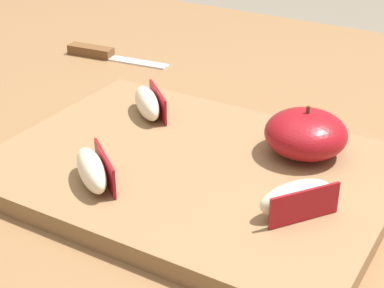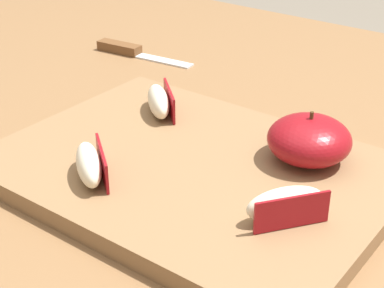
{
  "view_description": "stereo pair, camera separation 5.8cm",
  "coord_description": "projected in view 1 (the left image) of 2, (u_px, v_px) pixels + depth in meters",
  "views": [
    {
      "loc": [
        0.21,
        -0.53,
        1.05
      ],
      "look_at": [
        -0.05,
        -0.09,
        0.78
      ],
      "focal_mm": 57.3,
      "sensor_mm": 36.0,
      "label": 1
    },
    {
      "loc": [
        0.26,
        -0.5,
        1.05
      ],
      "look_at": [
        -0.05,
        -0.09,
        0.78
      ],
      "focal_mm": 57.3,
      "sensor_mm": 36.0,
      "label": 2
    }
  ],
  "objects": [
    {
      "name": "apple_wedge_back",
      "position": [
        297.0,
        198.0,
        0.51
      ],
      "size": [
        0.06,
        0.07,
        0.03
      ],
      "color": "#F4EACC",
      "rests_on": "cutting_board"
    },
    {
      "name": "dining_table",
      "position": [
        270.0,
        221.0,
        0.68
      ],
      "size": [
        1.49,
        0.93,
        0.74
      ],
      "color": "brown",
      "rests_on": "ground_plane"
    },
    {
      "name": "apple_wedge_middle",
      "position": [
        148.0,
        103.0,
        0.67
      ],
      "size": [
        0.07,
        0.06,
        0.03
      ],
      "color": "#F4EACC",
      "rests_on": "cutting_board"
    },
    {
      "name": "apple_half_skin_up",
      "position": [
        306.0,
        134.0,
        0.59
      ],
      "size": [
        0.08,
        0.08,
        0.05
      ],
      "color": "maroon",
      "rests_on": "cutting_board"
    },
    {
      "name": "paring_knife",
      "position": [
        99.0,
        53.0,
        0.9
      ],
      "size": [
        0.16,
        0.04,
        0.01
      ],
      "color": "silver",
      "rests_on": "dining_table"
    },
    {
      "name": "cutting_board",
      "position": [
        192.0,
        171.0,
        0.59
      ],
      "size": [
        0.37,
        0.27,
        0.02
      ],
      "color": "olive",
      "rests_on": "dining_table"
    },
    {
      "name": "apple_wedge_left",
      "position": [
        93.0,
        170.0,
        0.55
      ],
      "size": [
        0.07,
        0.06,
        0.03
      ],
      "color": "#F4EACC",
      "rests_on": "cutting_board"
    }
  ]
}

